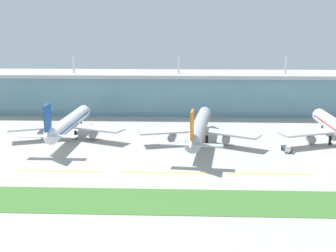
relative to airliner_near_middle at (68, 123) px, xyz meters
The scene contains 10 objects.
ground_plane 63.39m from the airliner_near_middle, 44.32° to the right, with size 600.00×600.00×0.00m, color #A8A59E.
terminal_building 75.68m from the airliner_near_middle, 53.33° to the left, with size 288.00×34.00×30.75m.
airliner_near_middle is the anchor object (origin of this frame).
airliner_center 54.74m from the airliner_near_middle, ahead, with size 48.47×68.33×18.90m.
taxiway_stripe_mid_west 43.57m from the airliner_near_middle, 79.15° to the right, with size 28.00×0.70×0.04m, color yellow.
taxiway_stripe_centre 60.05m from the airliner_near_middle, 45.14° to the right, with size 28.00×0.70×0.04m, color yellow.
taxiway_stripe_mid_east 87.33m from the airliner_near_middle, 29.08° to the right, with size 28.00×0.70×0.04m, color yellow.
grass_verge 80.29m from the airliner_near_middle, 55.69° to the right, with size 300.00×18.00×0.10m, color #3D702D.
pushback_tug 88.76m from the airliner_near_middle, 10.22° to the right, with size 3.71×4.94×1.85m.
baggage_cart 89.36m from the airliner_near_middle, 11.37° to the right, with size 3.27×4.02×2.48m.
Camera 1 is at (3.67, -131.18, 45.91)m, focal length 46.45 mm.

